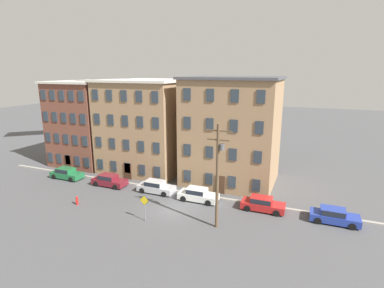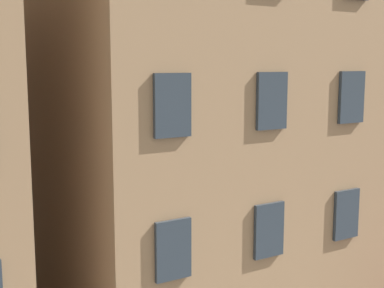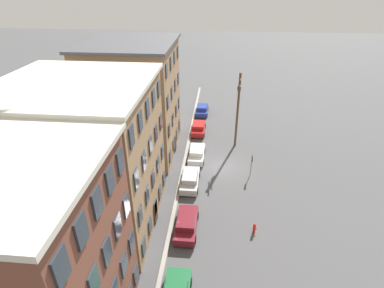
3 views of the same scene
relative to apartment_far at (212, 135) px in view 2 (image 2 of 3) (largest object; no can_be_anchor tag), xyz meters
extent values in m
cube|color=#9E7A56|center=(0.00, 0.01, -0.16)|extent=(11.12, 9.36, 13.08)
cube|color=#2D3842|center=(-4.17, -4.73, -1.80)|extent=(0.90, 0.10, 1.40)
cube|color=#2D3842|center=(-4.17, -4.73, 1.47)|extent=(0.90, 0.10, 1.40)
cube|color=#2D3842|center=(-1.39, -4.73, -1.80)|extent=(0.90, 0.10, 1.40)
cube|color=#2D3842|center=(-1.39, -4.73, 1.47)|extent=(0.90, 0.10, 1.40)
cube|color=#2D3842|center=(1.39, -4.73, -1.80)|extent=(0.90, 0.10, 1.40)
cube|color=#2D3842|center=(1.39, -4.73, 1.47)|extent=(0.90, 0.10, 1.40)
camera|label=1|loc=(9.30, -36.42, 7.36)|focal=28.00mm
camera|label=2|loc=(-9.84, -14.83, 2.36)|focal=50.00mm
camera|label=3|loc=(-32.76, -9.81, 12.74)|focal=28.00mm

